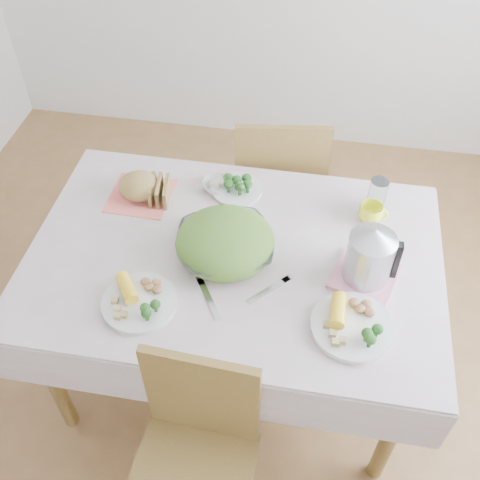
% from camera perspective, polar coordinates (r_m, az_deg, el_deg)
% --- Properties ---
extents(floor, '(3.60, 3.60, 0.00)m').
position_cam_1_polar(floor, '(2.66, -0.51, -12.45)').
color(floor, brown).
rests_on(floor, ground).
extents(dining_table, '(1.40, 0.90, 0.75)m').
position_cam_1_polar(dining_table, '(2.35, -0.57, -7.76)').
color(dining_table, brown).
rests_on(dining_table, floor).
extents(tablecloth, '(1.50, 1.00, 0.01)m').
position_cam_1_polar(tablecloth, '(2.05, -0.65, -1.56)').
color(tablecloth, beige).
rests_on(tablecloth, dining_table).
extents(chair_near, '(0.41, 0.41, 0.87)m').
position_cam_1_polar(chair_near, '(1.95, -5.11, -22.58)').
color(chair_near, brown).
rests_on(chair_near, floor).
extents(chair_far, '(0.48, 0.48, 0.94)m').
position_cam_1_polar(chair_far, '(2.78, 3.88, 5.70)').
color(chair_far, brown).
rests_on(chair_far, floor).
extents(salad_bowl, '(0.43, 0.43, 0.08)m').
position_cam_1_polar(salad_bowl, '(2.01, -1.50, -0.66)').
color(salad_bowl, white).
rests_on(salad_bowl, tablecloth).
extents(dinner_plate_left, '(0.31, 0.31, 0.02)m').
position_cam_1_polar(dinner_plate_left, '(1.92, -10.16, -6.30)').
color(dinner_plate_left, white).
rests_on(dinner_plate_left, tablecloth).
extents(dinner_plate_right, '(0.35, 0.35, 0.02)m').
position_cam_1_polar(dinner_plate_right, '(1.87, 11.32, -8.64)').
color(dinner_plate_right, white).
rests_on(dinner_plate_right, tablecloth).
extents(broccoli_plate, '(0.23, 0.23, 0.02)m').
position_cam_1_polar(broccoli_plate, '(2.28, -0.32, 5.17)').
color(broccoli_plate, beige).
rests_on(broccoli_plate, tablecloth).
extents(napkin, '(0.25, 0.25, 0.00)m').
position_cam_1_polar(napkin, '(2.30, -10.08, 4.46)').
color(napkin, '#FE7265').
rests_on(napkin, tablecloth).
extents(bread_loaf, '(0.17, 0.16, 0.10)m').
position_cam_1_polar(bread_loaf, '(2.26, -10.26, 5.51)').
color(bread_loaf, olive).
rests_on(bread_loaf, napkin).
extents(fruit_bowl, '(0.16, 0.16, 0.04)m').
position_cam_1_polar(fruit_bowl, '(2.29, -2.33, 5.56)').
color(fruit_bowl, white).
rests_on(fruit_bowl, tablecloth).
extents(yellow_mug, '(0.11, 0.11, 0.08)m').
position_cam_1_polar(yellow_mug, '(2.20, 13.15, 2.69)').
color(yellow_mug, '#F8FF28').
rests_on(yellow_mug, tablecloth).
extents(glass_tumbler, '(0.08, 0.08, 0.13)m').
position_cam_1_polar(glass_tumbler, '(2.24, 13.76, 4.47)').
color(glass_tumbler, white).
rests_on(glass_tumbler, tablecloth).
extents(pink_tray, '(0.26, 0.26, 0.02)m').
position_cam_1_polar(pink_tray, '(2.01, 12.52, -3.63)').
color(pink_tray, pink).
rests_on(pink_tray, tablecloth).
extents(electric_kettle, '(0.20, 0.20, 0.22)m').
position_cam_1_polar(electric_kettle, '(1.93, 13.05, -1.48)').
color(electric_kettle, '#B2B5BA').
rests_on(electric_kettle, pink_tray).
extents(fork_left, '(0.12, 0.17, 0.00)m').
position_cam_1_polar(fork_left, '(1.92, -3.21, -5.94)').
color(fork_left, silver).
rests_on(fork_left, tablecloth).
extents(fork_right, '(0.14, 0.15, 0.00)m').
position_cam_1_polar(fork_right, '(1.94, 2.95, -5.08)').
color(fork_right, silver).
rests_on(fork_right, tablecloth).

